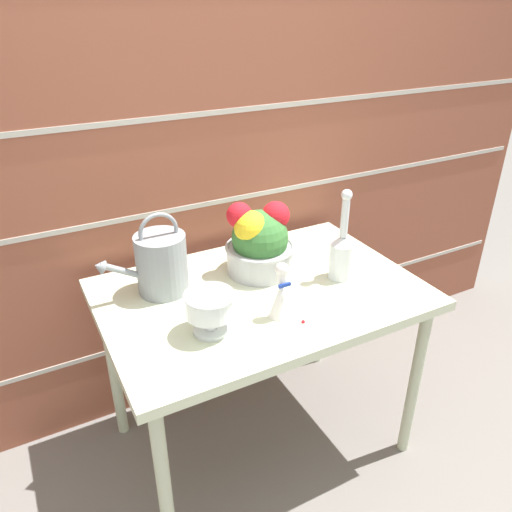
# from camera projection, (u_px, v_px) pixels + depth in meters

# --- Properties ---
(ground_plane) EXTENTS (12.00, 12.00, 0.00)m
(ground_plane) POSITION_uv_depth(u_px,v_px,m) (260.00, 438.00, 2.12)
(ground_plane) COLOR slate
(brick_wall) EXTENTS (3.60, 0.08, 2.20)m
(brick_wall) POSITION_uv_depth(u_px,v_px,m) (205.00, 158.00, 1.98)
(brick_wall) COLOR brown
(brick_wall) RESTS_ON ground_plane
(patio_table) EXTENTS (1.12, 0.76, 0.74)m
(patio_table) POSITION_uv_depth(u_px,v_px,m) (261.00, 307.00, 1.81)
(patio_table) COLOR beige
(patio_table) RESTS_ON ground_plane
(watering_can) EXTENTS (0.32, 0.18, 0.30)m
(watering_can) POSITION_uv_depth(u_px,v_px,m) (161.00, 263.00, 1.73)
(watering_can) COLOR gray
(watering_can) RESTS_ON patio_table
(crystal_pedestal_bowl) EXTENTS (0.16, 0.16, 0.14)m
(crystal_pedestal_bowl) POSITION_uv_depth(u_px,v_px,m) (210.00, 307.00, 1.52)
(crystal_pedestal_bowl) COLOR silver
(crystal_pedestal_bowl) RESTS_ON patio_table
(flower_planter) EXTENTS (0.26, 0.26, 0.28)m
(flower_planter) POSITION_uv_depth(u_px,v_px,m) (259.00, 242.00, 1.84)
(flower_planter) COLOR #ADADB2
(flower_planter) RESTS_ON patio_table
(glass_decanter) EXTENTS (0.09, 0.09, 0.35)m
(glass_decanter) POSITION_uv_depth(u_px,v_px,m) (342.00, 252.00, 1.81)
(glass_decanter) COLOR silver
(glass_decanter) RESTS_ON patio_table
(figurine_vase) EXTENTS (0.08, 0.08, 0.20)m
(figurine_vase) POSITION_uv_depth(u_px,v_px,m) (281.00, 295.00, 1.60)
(figurine_vase) COLOR white
(figurine_vase) RESTS_ON patio_table
(fallen_petal) EXTENTS (0.01, 0.01, 0.01)m
(fallen_petal) POSITION_uv_depth(u_px,v_px,m) (303.00, 322.00, 1.60)
(fallen_petal) COLOR red
(fallen_petal) RESTS_ON patio_table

